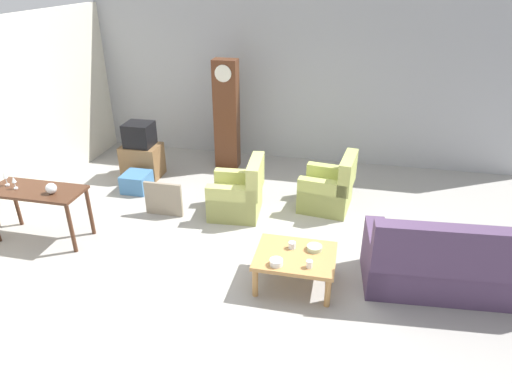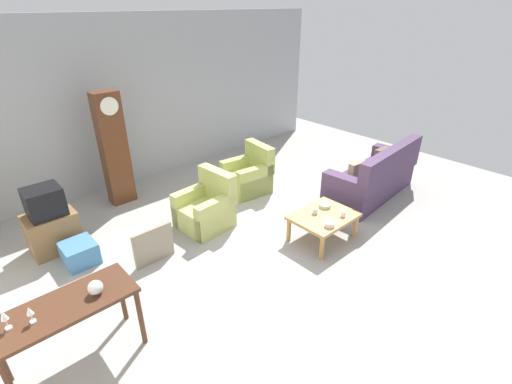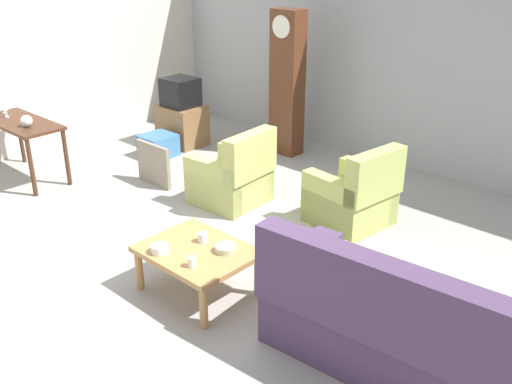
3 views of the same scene
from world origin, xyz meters
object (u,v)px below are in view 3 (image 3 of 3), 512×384
object	(u,v)px
wine_glass_mid	(5,109)
storage_box_blue	(158,145)
armchair_olive_far	(353,198)
couch_floral	(406,333)
cup_blue_rimmed	(203,238)
armchair_olive_near	(233,179)
cup_white_porcelain	(192,262)
bowl_white_stacked	(160,249)
glass_dome_cloche	(26,121)
grandfather_clock	(287,84)
console_table_dark	(22,130)
wine_glass_tall	(3,104)
tv_stand_cabinet	(182,125)
bowl_shallow_green	(226,248)
framed_picture_leaning	(154,164)
coffee_table_wood	(197,255)
tv_crt	(180,92)

from	to	relation	value
wine_glass_mid	storage_box_blue	bearing A→B (deg)	62.84
armchair_olive_far	wine_glass_mid	world-z (taller)	wine_glass_mid
couch_floral	cup_blue_rimmed	xyz separation A→B (m)	(-1.94, -0.16, 0.12)
armchair_olive_near	armchair_olive_far	bearing A→B (deg)	20.03
armchair_olive_far	wine_glass_mid	xyz separation A→B (m)	(-4.18, -1.81, 0.59)
cup_white_porcelain	wine_glass_mid	world-z (taller)	wine_glass_mid
couch_floral	bowl_white_stacked	xyz separation A→B (m)	(-2.07, -0.54, 0.12)
cup_white_porcelain	glass_dome_cloche	bearing A→B (deg)	172.82
grandfather_clock	armchair_olive_near	bearing A→B (deg)	-69.46
console_table_dark	storage_box_blue	size ratio (longest dim) A/B	2.82
storage_box_blue	wine_glass_tall	bearing A→B (deg)	-122.65
tv_stand_cabinet	cup_blue_rimmed	size ratio (longest dim) A/B	7.83
armchair_olive_far	grandfather_clock	bearing A→B (deg)	147.78
console_table_dark	wine_glass_tall	bearing A→B (deg)	177.42
console_table_dark	wine_glass_tall	world-z (taller)	wine_glass_tall
console_table_dark	bowl_shallow_green	bearing A→B (deg)	-2.00
wine_glass_tall	bowl_white_stacked	bearing A→B (deg)	-8.07
armchair_olive_far	framed_picture_leaning	size ratio (longest dim) A/B	1.53
grandfather_clock	coffee_table_wood	bearing A→B (deg)	-61.97
armchair_olive_near	framed_picture_leaning	size ratio (longest dim) A/B	1.53
coffee_table_wood	cup_white_porcelain	bearing A→B (deg)	-49.74
armchair_olive_near	console_table_dark	xyz separation A→B (m)	(-2.53, -1.27, 0.36)
grandfather_clock	tv_stand_cabinet	bearing A→B (deg)	-151.08
tv_crt	armchair_olive_near	bearing A→B (deg)	-25.64
cup_blue_rimmed	wine_glass_mid	size ratio (longest dim) A/B	0.48
cup_white_porcelain	wine_glass_tall	size ratio (longest dim) A/B	0.43
coffee_table_wood	framed_picture_leaning	size ratio (longest dim) A/B	1.60
armchair_olive_near	bowl_shallow_green	bearing A→B (deg)	-46.93
coffee_table_wood	cup_blue_rimmed	xyz separation A→B (m)	(-0.06, 0.12, 0.10)
armchair_olive_near	framed_picture_leaning	xyz separation A→B (m)	(-1.13, -0.29, -0.03)
cup_blue_rimmed	wine_glass_mid	bearing A→B (deg)	178.30
tv_crt	grandfather_clock	bearing A→B (deg)	28.92
tv_stand_cabinet	console_table_dark	bearing A→B (deg)	-101.34
wine_glass_tall	armchair_olive_far	bearing A→B (deg)	21.89
bowl_shallow_green	glass_dome_cloche	bearing A→B (deg)	178.72
cup_blue_rimmed	tv_stand_cabinet	bearing A→B (deg)	142.15
armchair_olive_far	console_table_dark	distance (m)	4.29
armchair_olive_far	console_table_dark	size ratio (longest dim) A/B	0.71
grandfather_clock	tv_stand_cabinet	world-z (taller)	grandfather_clock
tv_stand_cabinet	wine_glass_tall	bearing A→B (deg)	-112.13
armchair_olive_far	framed_picture_leaning	distance (m)	2.61
wine_glass_mid	grandfather_clock	bearing A→B (deg)	55.24
console_table_dark	tv_stand_cabinet	distance (m)	2.34
couch_floral	armchair_olive_near	distance (m)	3.24
console_table_dark	bowl_white_stacked	distance (m)	3.49
glass_dome_cloche	couch_floral	bearing A→B (deg)	0.70
armchair_olive_far	bowl_shallow_green	distance (m)	1.91
couch_floral	armchair_olive_near	world-z (taller)	couch_floral
coffee_table_wood	wine_glass_tall	xyz separation A→B (m)	(-4.10, 0.30, 0.54)
bowl_shallow_green	coffee_table_wood	bearing A→B (deg)	-145.49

